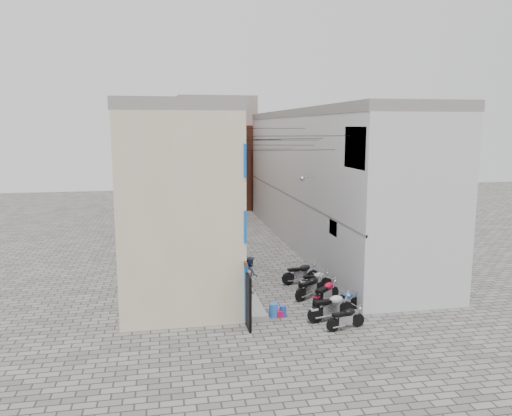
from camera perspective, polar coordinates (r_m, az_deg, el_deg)
ground at (r=21.31m, az=5.74°, el=-12.52°), size 90.00×90.00×0.00m
plinth at (r=33.09m, az=-4.06°, el=-4.32°), size 0.90×26.00×0.25m
building_left at (r=32.10m, az=-9.35°, el=3.08°), size 5.10×27.00×9.00m
building_right at (r=33.86m, az=7.81°, el=3.45°), size 5.94×26.00×9.00m
building_far_brick_left at (r=47.19m, az=-6.19°, el=5.71°), size 6.00×6.00×10.00m
building_far_brick_right at (r=49.88m, az=-0.60°, el=4.81°), size 5.00×6.00×8.00m
building_far_concrete at (r=53.32m, az=-4.56°, el=6.68°), size 8.00×5.00×11.00m
far_shopfront at (r=45.02m, az=-3.28°, el=0.72°), size 2.00×0.30×2.40m
overhead_wires at (r=27.21m, az=1.42°, el=7.65°), size 5.80×13.02×1.32m
motorcycle_a at (r=20.37m, az=10.22°, el=-12.17°), size 1.80×0.92×0.99m
motorcycle_b at (r=21.12m, az=8.59°, el=-10.96°), size 2.27×1.18×1.26m
motorcycle_c at (r=22.29m, az=10.05°, el=-10.26°), size 1.77×0.81×0.99m
motorcycle_d at (r=22.81m, az=8.02°, el=-9.47°), size 1.99×1.86×1.20m
motorcycle_e at (r=23.60m, az=6.25°, el=-8.86°), size 2.00×1.59×1.14m
motorcycle_f at (r=24.81m, az=6.78°, el=-8.10°), size 1.83×0.81×1.02m
motorcycle_g at (r=25.61m, az=5.15°, el=-7.33°), size 2.12×0.94×1.18m
person_a at (r=21.36m, az=-0.83°, el=-9.25°), size 0.43×0.64×1.72m
person_b at (r=23.48m, az=-0.64°, el=-7.57°), size 0.68×0.85×1.68m
water_jug_near at (r=21.46m, az=3.09°, el=-11.68°), size 0.38×0.38×0.45m
water_jug_far at (r=21.35m, az=2.01°, el=-11.60°), size 0.43×0.43×0.57m
red_crate at (r=21.45m, az=2.51°, el=-11.96°), size 0.48×0.40×0.26m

